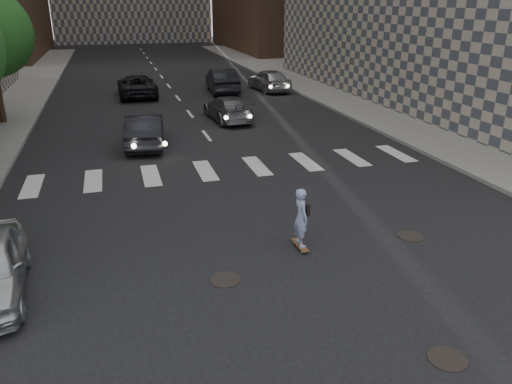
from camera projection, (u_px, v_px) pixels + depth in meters
ground at (328, 295)px, 10.77m from camera, size 160.00×160.00×0.00m
sidewalk_right at (409, 96)px, 32.41m from camera, size 13.00×80.00×0.15m
manhole_a at (447, 359)px, 8.83m from camera, size 0.70×0.70×0.02m
manhole_b at (225, 280)px, 11.33m from camera, size 0.70×0.70×0.02m
manhole_c at (411, 236)px, 13.41m from camera, size 0.70×0.70×0.02m
skateboarder at (301, 217)px, 12.51m from camera, size 0.40×0.82×1.62m
traffic_car_a at (145, 130)px, 21.44m from camera, size 1.96×4.41×1.41m
traffic_car_b at (228, 108)px, 26.09m from camera, size 2.09×4.51×1.27m
traffic_car_c at (137, 86)px, 32.47m from camera, size 2.37×5.09×1.41m
traffic_car_d at (269, 80)px, 34.54m from camera, size 2.25×4.59×1.51m
traffic_car_e at (222, 81)px, 33.87m from camera, size 1.97×4.95×1.60m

